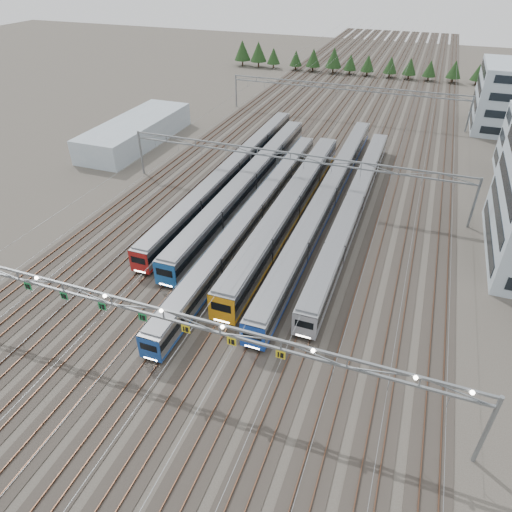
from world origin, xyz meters
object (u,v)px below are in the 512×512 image
(train_a, at_px, (232,171))
(gantry_mid, at_px, (290,161))
(train_f, at_px, (354,205))
(train_e, at_px, (327,196))
(train_b, at_px, (248,182))
(train_d, at_px, (290,206))
(gantry_far, at_px, (345,91))
(gantry_near, at_px, (162,316))
(west_shed, at_px, (136,131))
(train_c, at_px, (255,213))

(train_a, bearing_deg, gantry_mid, -12.37)
(train_f, bearing_deg, train_e, 162.82)
(train_f, relative_size, gantry_mid, 1.03)
(train_b, height_order, train_d, train_d)
(train_f, xyz_separation_m, gantry_mid, (-11.25, 2.90, 4.37))
(gantry_mid, distance_m, gantry_far, 45.00)
(train_f, relative_size, gantry_far, 1.03)
(train_e, relative_size, gantry_mid, 1.19)
(gantry_near, relative_size, west_shed, 1.88)
(train_c, bearing_deg, train_b, 116.50)
(train_c, distance_m, west_shed, 42.76)
(train_e, distance_m, gantry_far, 47.20)
(train_a, height_order, gantry_near, gantry_near)
(train_a, distance_m, train_b, 5.87)
(train_c, relative_size, gantry_mid, 1.06)
(train_a, relative_size, gantry_far, 1.07)
(train_c, distance_m, gantry_near, 30.32)
(train_a, bearing_deg, train_b, -39.91)
(gantry_mid, bearing_deg, west_shed, 160.53)
(train_b, xyz_separation_m, train_f, (18.00, -1.61, -0.18))
(train_c, xyz_separation_m, west_shed, (-35.59, 23.70, 0.46))
(train_c, bearing_deg, gantry_mid, 77.70)
(train_f, relative_size, gantry_near, 1.03)
(train_e, bearing_deg, gantry_mid, 167.38)
(train_e, bearing_deg, gantry_near, -99.98)
(train_a, xyz_separation_m, gantry_near, (11.20, -42.59, 5.04))
(west_shed, bearing_deg, train_c, -33.66)
(train_b, height_order, train_f, train_b)
(west_shed, bearing_deg, train_e, -18.47)
(train_c, bearing_deg, train_a, 125.14)
(train_a, distance_m, gantry_far, 44.21)
(gantry_mid, bearing_deg, gantry_near, -90.07)
(train_f, bearing_deg, train_a, 166.58)
(train_a, distance_m, gantry_near, 44.32)
(gantry_near, xyz_separation_m, gantry_mid, (0.05, 40.12, -0.70))
(train_b, height_order, west_shed, west_shed)
(train_a, relative_size, train_b, 1.09)
(gantry_far, bearing_deg, train_c, -92.33)
(train_c, xyz_separation_m, gantry_near, (2.20, -29.80, 5.16))
(train_d, distance_m, west_shed, 45.06)
(west_shed, bearing_deg, gantry_mid, -19.47)
(train_c, relative_size, gantry_near, 1.06)
(train_c, relative_size, train_d, 1.17)
(train_d, bearing_deg, train_a, 144.40)
(train_c, bearing_deg, train_f, 28.79)
(train_e, height_order, gantry_far, gantry_far)
(west_shed, bearing_deg, gantry_far, 39.89)
(gantry_near, height_order, gantry_mid, gantry_near)
(train_d, bearing_deg, gantry_near, -93.99)
(gantry_mid, xyz_separation_m, west_shed, (-37.84, 13.38, -4.00))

